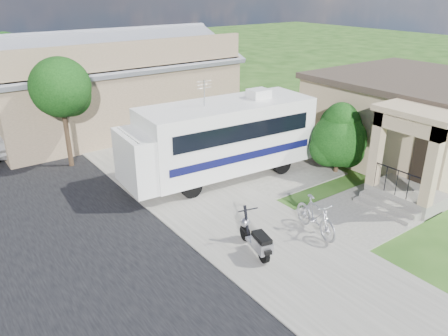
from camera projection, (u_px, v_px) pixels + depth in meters
ground at (283, 226)px, 13.92m from camera, size 120.00×120.00×0.00m
sidewalk_slab at (123, 146)px, 20.82m from camera, size 4.00×80.00×0.06m
driveway_slab at (235, 170)px, 18.08m from camera, size 7.00×6.00×0.05m
walk_slab at (368, 211)px, 14.79m from camera, size 4.00×3.00×0.05m
house at (411, 117)px, 19.10m from camera, size 9.47×7.80×3.54m
warehouse at (107, 88)px, 23.56m from camera, size 12.50×8.40×5.04m
street_tree_a at (63, 90)px, 17.40m from camera, size 2.44×2.40×4.58m
street_tree_b at (8, 56)px, 24.81m from camera, size 2.44×2.40×4.73m
motorhome at (221, 137)px, 16.88m from camera, size 7.80×2.93×3.92m
shrub at (339, 137)px, 17.43m from camera, size 2.39×2.29×2.94m
scooter at (256, 239)px, 12.28m from camera, size 0.77×1.72×1.14m
bicycle at (316, 218)px, 13.26m from camera, size 0.86×1.98×1.15m
garden_hose at (369, 198)px, 15.59m from camera, size 0.34×0.34×0.15m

